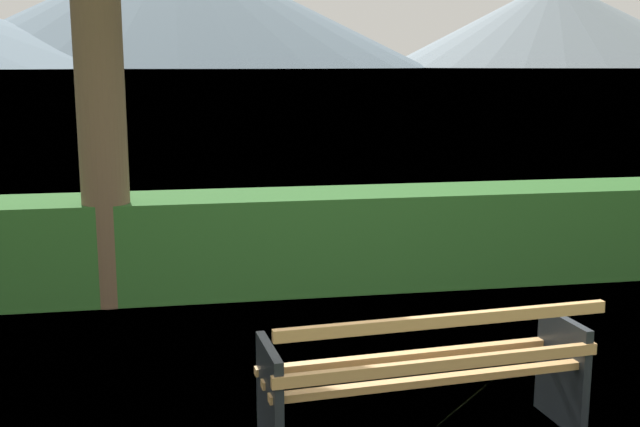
{
  "coord_description": "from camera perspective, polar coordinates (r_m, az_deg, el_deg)",
  "views": [
    {
      "loc": [
        -1.34,
        -4.08,
        2.17
      ],
      "look_at": [
        0.0,
        3.33,
        0.73
      ],
      "focal_mm": 43.78,
      "sensor_mm": 36.0,
      "label": 1
    }
  ],
  "objects": [
    {
      "name": "water_surface",
      "position": [
        312.03,
        -10.2,
        10.27
      ],
      "size": [
        620.0,
        620.0,
        0.0
      ],
      "primitive_type": "plane",
      "color": "slate",
      "rests_on": "ground_plane"
    },
    {
      "name": "park_bench",
      "position": [
        4.58,
        7.82,
        -11.57
      ],
      "size": [
        1.94,
        0.73,
        0.87
      ],
      "color": "tan",
      "rests_on": "ground_plane"
    },
    {
      "name": "distant_hills",
      "position": [
        571.12,
        -15.66,
        13.98
      ],
      "size": [
        846.88,
        462.27,
        89.35
      ],
      "color": "slate",
      "rests_on": "ground_plane"
    },
    {
      "name": "hedge_row",
      "position": [
        7.71,
        0.01,
        -1.9
      ],
      "size": [
        8.87,
        0.86,
        0.94
      ],
      "primitive_type": "cube",
      "color": "#285B23",
      "rests_on": "ground_plane"
    }
  ]
}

